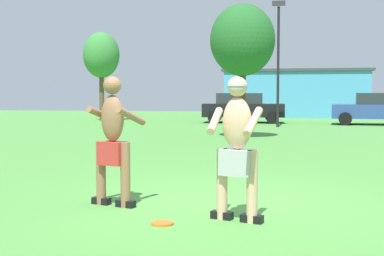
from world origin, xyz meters
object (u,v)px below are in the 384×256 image
at_px(player_with_cap, 237,142).
at_px(car_black_mid_lot, 242,107).
at_px(car_blue_near_post, 378,108).
at_px(tree_behind_players, 242,41).
at_px(lamp_post, 278,50).
at_px(frisbee, 162,223).
at_px(player_in_red, 113,138).
at_px(tree_right_field, 101,56).

bearing_deg(player_with_cap, car_black_mid_lot, 94.79).
xyz_separation_m(car_blue_near_post, tree_behind_players, (-5.94, -9.22, 2.49)).
bearing_deg(lamp_post, frisbee, -92.84).
bearing_deg(player_in_red, car_blue_near_post, 71.99).
height_order(player_in_red, car_black_mid_lot, player_in_red).
distance_m(lamp_post, tree_behind_players, 6.62).
height_order(player_in_red, car_blue_near_post, player_in_red).
height_order(car_blue_near_post, car_black_mid_lot, same).
height_order(player_with_cap, lamp_post, lamp_post).
distance_m(player_in_red, tree_right_field, 23.86).
relative_size(player_with_cap, frisbee, 6.63).
xyz_separation_m(car_blue_near_post, lamp_post, (-4.86, -2.69, 2.71)).
bearing_deg(tree_behind_players, car_blue_near_post, 57.23).
bearing_deg(car_black_mid_lot, player_in_red, -89.62).
bearing_deg(player_in_red, tree_right_field, 110.64).
bearing_deg(car_blue_near_post, car_black_mid_lot, 173.01).
distance_m(player_in_red, car_blue_near_post, 21.54).
height_order(player_in_red, lamp_post, lamp_post).
bearing_deg(car_black_mid_lot, car_blue_near_post, -6.99).
distance_m(player_in_red, frisbee, 1.52).
bearing_deg(tree_right_field, car_black_mid_lot, -5.93).
xyz_separation_m(frisbee, tree_right_field, (-9.23, 23.04, 3.74)).
distance_m(frisbee, tree_right_field, 25.10).
distance_m(frisbee, car_blue_near_post, 22.14).
height_order(tree_right_field, tree_behind_players, tree_right_field).
relative_size(player_in_red, car_blue_near_post, 0.39).
bearing_deg(car_black_mid_lot, tree_right_field, 174.07).
xyz_separation_m(player_in_red, car_black_mid_lot, (-0.14, 21.32, -0.08)).
xyz_separation_m(player_with_cap, car_black_mid_lot, (-1.83, 21.87, -0.10)).
xyz_separation_m(frisbee, car_black_mid_lot, (-1.02, 22.19, 0.81)).
distance_m(player_in_red, car_black_mid_lot, 21.32).
bearing_deg(frisbee, lamp_post, 87.16).
height_order(player_with_cap, tree_right_field, tree_right_field).
distance_m(car_blue_near_post, tree_behind_players, 11.25).
xyz_separation_m(tree_right_field, tree_behind_players, (9.08, -10.91, -0.43)).
height_order(player_with_cap, car_black_mid_lot, player_with_cap).
bearing_deg(car_blue_near_post, player_in_red, -108.01).
height_order(car_blue_near_post, tree_behind_players, tree_behind_players).
bearing_deg(tree_right_field, car_blue_near_post, -6.41).
xyz_separation_m(player_in_red, car_blue_near_post, (6.66, 20.49, -0.08)).
bearing_deg(car_black_mid_lot, tree_behind_players, -85.07).
distance_m(frisbee, tree_behind_players, 12.58).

